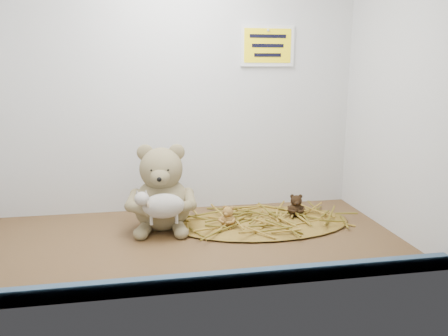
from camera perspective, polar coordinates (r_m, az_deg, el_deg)
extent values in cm
cube|color=#452C17|center=(125.64, -4.59, -9.36)|extent=(120.00, 60.00, 0.40)
cube|color=silver|center=(146.47, -6.09, 11.79)|extent=(120.00, 0.40, 90.00)
cube|color=silver|center=(135.95, 21.60, 10.93)|extent=(0.40, 60.00, 90.00)
cube|color=#3D5775|center=(98.82, -2.89, -14.58)|extent=(119.28, 2.20, 3.60)
ellipsoid|color=brown|center=(138.19, 5.11, -7.06)|extent=(54.95, 31.91, 1.06)
cube|color=yellow|center=(151.28, 5.68, 15.61)|extent=(16.00, 1.20, 11.00)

